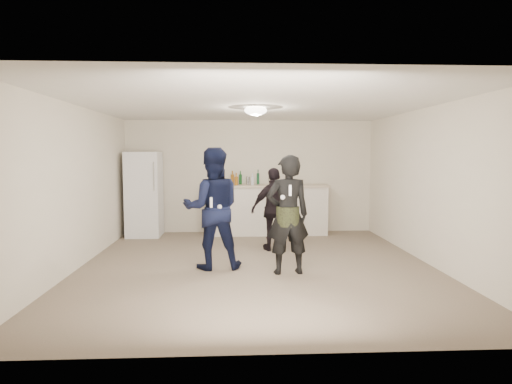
{
  "coord_description": "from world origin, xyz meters",
  "views": [
    {
      "loc": [
        -0.34,
        -6.59,
        1.75
      ],
      "look_at": [
        0.0,
        0.2,
        1.15
      ],
      "focal_mm": 30.0,
      "sensor_mm": 36.0,
      "label": 1
    }
  ],
  "objects_px": {
    "counter": "(267,210)",
    "woman": "(288,215)",
    "spectator": "(275,209)",
    "shaker": "(248,181)",
    "man": "(212,208)",
    "fridge": "(144,194)"
  },
  "relations": [
    {
      "from": "counter",
      "to": "woman",
      "type": "xyz_separation_m",
      "value": [
        0.07,
        -3.11,
        0.35
      ]
    },
    {
      "from": "counter",
      "to": "spectator",
      "type": "height_order",
      "value": "spectator"
    },
    {
      "from": "shaker",
      "to": "spectator",
      "type": "height_order",
      "value": "spectator"
    },
    {
      "from": "man",
      "to": "spectator",
      "type": "xyz_separation_m",
      "value": [
        1.07,
        1.19,
        -0.17
      ]
    },
    {
      "from": "fridge",
      "to": "counter",
      "type": "bearing_deg",
      "value": 1.52
    },
    {
      "from": "man",
      "to": "spectator",
      "type": "bearing_deg",
      "value": -137.54
    },
    {
      "from": "counter",
      "to": "woman",
      "type": "height_order",
      "value": "woman"
    },
    {
      "from": "fridge",
      "to": "man",
      "type": "bearing_deg",
      "value": -59.39
    },
    {
      "from": "counter",
      "to": "spectator",
      "type": "distance_m",
      "value": 1.59
    },
    {
      "from": "woman",
      "to": "spectator",
      "type": "xyz_separation_m",
      "value": [
        -0.05,
        1.54,
        -0.12
      ]
    },
    {
      "from": "fridge",
      "to": "man",
      "type": "height_order",
      "value": "man"
    },
    {
      "from": "man",
      "to": "counter",
      "type": "bearing_deg",
      "value": -116.21
    },
    {
      "from": "man",
      "to": "fridge",
      "type": "bearing_deg",
      "value": -64.93
    },
    {
      "from": "man",
      "to": "spectator",
      "type": "relative_size",
      "value": 1.23
    },
    {
      "from": "counter",
      "to": "man",
      "type": "distance_m",
      "value": 2.97
    },
    {
      "from": "woman",
      "to": "counter",
      "type": "bearing_deg",
      "value": -95.41
    },
    {
      "from": "shaker",
      "to": "man",
      "type": "distance_m",
      "value": 2.88
    },
    {
      "from": "counter",
      "to": "man",
      "type": "relative_size",
      "value": 1.4
    },
    {
      "from": "woman",
      "to": "spectator",
      "type": "height_order",
      "value": "woman"
    },
    {
      "from": "shaker",
      "to": "woman",
      "type": "relative_size",
      "value": 0.1
    },
    {
      "from": "counter",
      "to": "shaker",
      "type": "distance_m",
      "value": 0.77
    },
    {
      "from": "shaker",
      "to": "woman",
      "type": "height_order",
      "value": "woman"
    }
  ]
}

